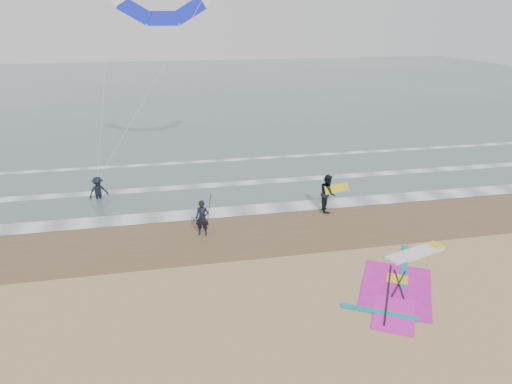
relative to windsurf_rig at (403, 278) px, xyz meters
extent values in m
plane|color=tan|center=(-3.60, -1.05, -0.04)|extent=(120.00, 120.00, 0.00)
cube|color=#47605E|center=(-3.60, 46.95, -0.02)|extent=(120.00, 80.00, 0.02)
cube|color=brown|center=(-3.60, 4.95, -0.03)|extent=(120.00, 5.00, 0.01)
cube|color=white|center=(-3.60, 7.15, -0.01)|extent=(120.00, 1.20, 0.02)
cube|color=white|center=(-3.60, 10.95, -0.01)|extent=(120.00, 0.70, 0.02)
cube|color=white|center=(-3.60, 15.45, -0.01)|extent=(120.00, 0.50, 0.01)
cube|color=white|center=(1.32, 1.56, 0.03)|extent=(2.67, 1.42, 0.12)
cube|color=yellow|center=(2.47, 1.92, 0.03)|extent=(0.64, 0.74, 0.14)
cube|color=#E61DBF|center=(-0.55, -0.52, -0.02)|extent=(3.64, 4.02, 0.04)
cube|color=#E61DBF|center=(-1.33, -1.87, -0.01)|extent=(2.02, 2.24, 0.05)
cube|color=#0C8C99|center=(0.49, 0.83, -0.01)|extent=(1.86, 2.99, 0.05)
cube|color=#0C8C99|center=(-1.74, -1.66, -0.01)|extent=(2.18, 1.39, 0.05)
cube|color=yellow|center=(-0.24, 0.00, -0.01)|extent=(0.94, 0.90, 0.05)
cylinder|color=black|center=(-0.96, -0.73, 0.02)|extent=(1.92, 3.27, 0.06)
cylinder|color=black|center=(-0.34, -0.31, 0.04)|extent=(1.28, 1.42, 0.04)
cylinder|color=black|center=(-0.34, -0.31, 0.04)|extent=(0.62, 1.79, 0.04)
imported|color=black|center=(-6.69, 4.98, 0.75)|extent=(0.66, 0.54, 1.57)
imported|color=black|center=(-0.60, 6.40, 0.88)|extent=(0.84, 1.00, 1.82)
imported|color=black|center=(-11.53, 10.10, 0.74)|extent=(1.16, 1.00, 1.56)
cylinder|color=black|center=(-6.39, 4.98, 1.12)|extent=(0.17, 0.86, 1.82)
cube|color=yellow|center=(-0.20, 6.30, 1.12)|extent=(1.30, 0.51, 0.39)
cube|color=#1625EF|center=(-9.16, 14.82, 9.02)|extent=(1.89, 0.16, 1.54)
cube|color=#1625EF|center=(-7.65, 14.82, 8.62)|extent=(1.73, 0.16, 0.78)
cube|color=#1625EF|center=(-6.15, 14.82, 9.02)|extent=(1.89, 0.16, 1.54)
cylinder|color=beige|center=(-10.90, 12.46, 5.55)|extent=(1.29, 4.74, 9.17)
cylinder|color=beige|center=(-8.29, 12.46, 5.55)|extent=(6.51, 4.75, 9.17)
camera|label=1|loc=(-7.96, -12.73, 8.76)|focal=32.00mm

